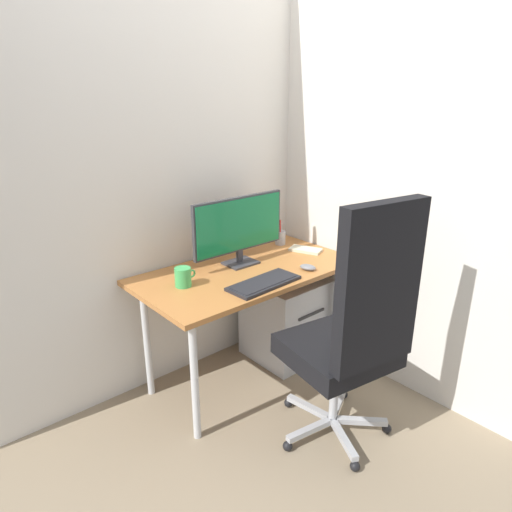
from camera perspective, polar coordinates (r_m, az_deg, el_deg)
name	(u,v)px	position (r m, az deg, el deg)	size (l,w,h in m)	color
ground_plane	(248,375)	(3.01, -1.02, -14.73)	(8.00, 8.00, 0.00)	gray
wall_back	(206,147)	(2.79, -6.28, 13.44)	(3.00, 0.04, 2.80)	silver
wall_side_right	(362,147)	(2.82, 13.11, 13.13)	(0.04, 2.39, 2.80)	silver
desk	(247,280)	(2.69, -1.11, -3.09)	(1.30, 0.69, 0.73)	#B27038
office_chair	(354,328)	(2.20, 12.24, -8.77)	(0.59, 0.61, 1.30)	black
filing_cabinet	(286,317)	(3.10, 3.75, -7.67)	(0.46, 0.46, 0.55)	#B2B5BA
monitor	(239,227)	(2.68, -2.11, 3.70)	(0.64, 0.15, 0.41)	#333338
keyboard	(264,283)	(2.45, 1.00, -3.40)	(0.42, 0.20, 0.02)	black
mouse	(308,267)	(2.66, 6.52, -1.42)	(0.06, 0.10, 0.03)	slate
pen_holder	(280,237)	(3.09, 3.07, 2.34)	(0.07, 0.07, 0.18)	#B2B5BA
notebook	(306,250)	(2.98, 6.29, 0.77)	(0.11, 0.20, 0.02)	beige
coffee_mug	(183,277)	(2.45, -9.12, -2.61)	(0.12, 0.09, 0.10)	#3FAD59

